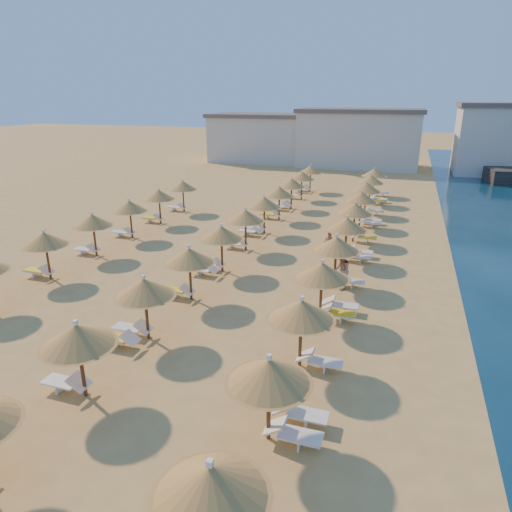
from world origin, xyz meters
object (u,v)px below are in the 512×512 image
(parasol_row_west, at_px, (234,224))
(beachgoer_b, at_px, (342,271))
(beachgoer_c, at_px, (329,244))
(parasol_row_east, at_px, (342,234))

(parasol_row_west, bearing_deg, beachgoer_b, -19.68)
(beachgoer_c, bearing_deg, beachgoer_b, -26.17)
(parasol_row_east, distance_m, parasol_row_west, 5.99)
(parasol_row_east, relative_size, beachgoer_b, 23.08)
(parasol_row_east, bearing_deg, beachgoer_b, -80.49)
(beachgoer_c, bearing_deg, parasol_row_east, -19.52)
(beachgoer_b, distance_m, beachgoer_c, 4.80)
(parasol_row_east, distance_m, beachgoer_b, 2.58)
(parasol_row_east, xyz_separation_m, beachgoer_c, (-1.00, 2.32, -1.33))
(parasol_row_west, distance_m, beachgoer_c, 5.66)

